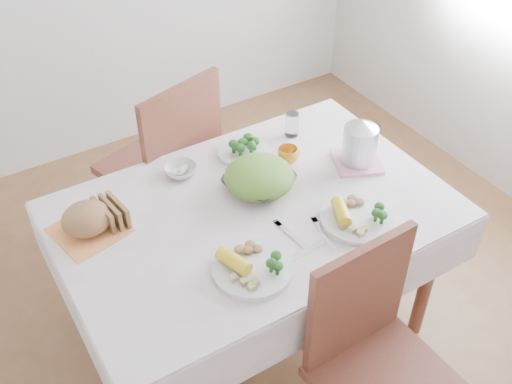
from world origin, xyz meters
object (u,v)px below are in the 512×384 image
dinner_plate_right (357,219)px  electric_kettle (360,140)px  chair_far (159,173)px  salad_bowl (259,183)px  dining_table (254,275)px  yellow_mug (288,155)px  dinner_plate_left (252,269)px

dinner_plate_right → electric_kettle: size_ratio=1.41×
chair_far → salad_bowl: chair_far is taller
dinner_plate_right → chair_far: bearing=110.5°
dining_table → dinner_plate_right: dinner_plate_right is taller
dining_table → yellow_mug: yellow_mug is taller
dining_table → salad_bowl: size_ratio=5.29×
salad_bowl → dinner_plate_left: 0.45m
yellow_mug → dinner_plate_left: bearing=-134.7°
chair_far → yellow_mug: chair_far is taller
dinner_plate_left → yellow_mug: size_ratio=3.12×
chair_far → salad_bowl: (0.17, -0.67, 0.33)m
dining_table → dinner_plate_left: size_ratio=4.92×
electric_kettle → salad_bowl: bearing=-175.0°
chair_far → yellow_mug: (0.37, -0.58, 0.33)m
dining_table → chair_far: chair_far is taller
dinner_plate_right → dining_table: bearing=137.4°
dining_table → electric_kettle: size_ratio=6.99×
dinner_plate_right → yellow_mug: (-0.02, 0.45, 0.02)m
chair_far → dinner_plate_left: chair_far is taller
salad_bowl → dinner_plate_right: 0.42m
dinner_plate_left → chair_far: bearing=85.3°
yellow_mug → electric_kettle: (0.25, -0.16, 0.09)m
dinner_plate_right → electric_kettle: bearing=50.9°
dinner_plate_left → dining_table: bearing=57.4°
dining_table → electric_kettle: electric_kettle is taller
electric_kettle → dining_table: bearing=-164.2°
chair_far → dinner_plate_left: bearing=68.6°
dining_table → dinner_plate_right: 0.56m
dining_table → salad_bowl: salad_bowl is taller
yellow_mug → electric_kettle: electric_kettle is taller
salad_bowl → dinner_plate_right: size_ratio=0.94×
dinner_plate_right → electric_kettle: (0.23, 0.29, 0.11)m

